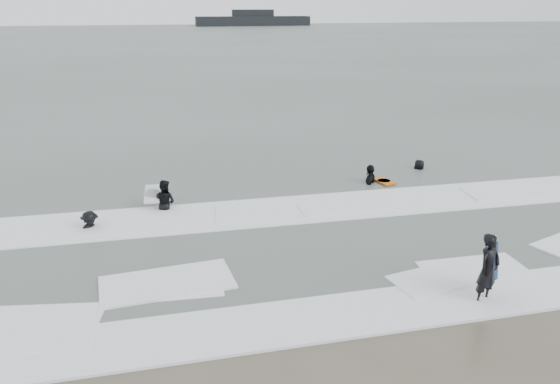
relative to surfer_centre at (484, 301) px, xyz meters
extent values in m
plane|color=brown|center=(-3.73, 0.69, 0.00)|extent=(320.00, 320.00, 0.00)
plane|color=#47544C|center=(-3.73, 80.69, 0.06)|extent=(320.00, 320.00, 0.00)
imported|color=black|center=(0.00, 0.00, 0.00)|extent=(0.75, 0.64, 1.76)
imported|color=black|center=(-7.30, 7.80, 0.00)|extent=(1.00, 0.95, 1.62)
imported|color=black|center=(-9.61, 6.50, 0.00)|extent=(1.08, 1.05, 1.48)
imported|color=black|center=(0.63, 9.00, 0.00)|extent=(0.98, 1.20, 1.91)
imported|color=black|center=(3.32, 10.24, 0.00)|extent=(0.92, 0.89, 1.59)
cube|color=white|center=(-3.73, 0.09, 0.03)|extent=(30.03, 2.32, 0.07)
cube|color=white|center=(-3.73, 6.69, 0.04)|extent=(30.00, 2.60, 0.09)
cube|color=black|center=(20.06, 149.00, 1.32)|extent=(32.01, 5.72, 2.51)
cube|color=black|center=(20.06, 149.00, 3.49)|extent=(11.43, 3.43, 1.83)
camera|label=1|loc=(-7.21, -10.08, 6.78)|focal=35.00mm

